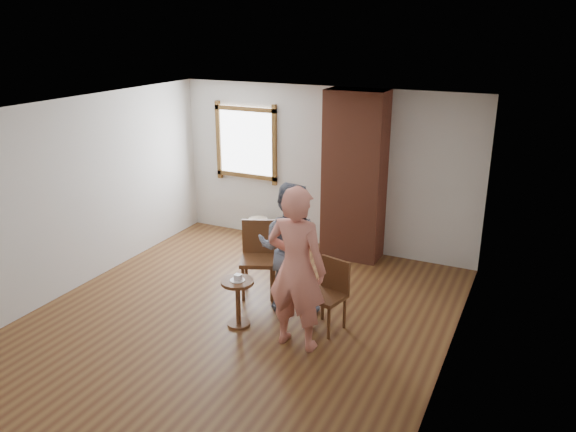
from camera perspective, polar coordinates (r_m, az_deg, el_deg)
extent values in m
plane|color=brown|center=(7.19, -4.90, -10.28)|extent=(5.50, 5.50, 0.00)
cube|color=silver|center=(9.02, 3.67, 4.83)|extent=(5.00, 0.04, 2.60)
cube|color=silver|center=(8.16, -20.55, 2.09)|extent=(0.04, 5.50, 2.60)
cube|color=silver|center=(5.86, 16.43, -3.97)|extent=(0.04, 5.50, 2.60)
cube|color=white|center=(6.33, -5.57, 10.68)|extent=(5.00, 5.50, 0.04)
cube|color=brown|center=(9.51, -4.30, 7.42)|extent=(1.14, 0.06, 1.34)
cube|color=white|center=(9.53, -4.24, 7.44)|extent=(1.00, 0.02, 1.20)
cube|color=brown|center=(8.59, 6.77, 4.01)|extent=(0.90, 0.50, 2.60)
cylinder|color=#C7AF90|center=(9.46, -3.05, -1.43)|extent=(0.40, 0.40, 0.40)
cylinder|color=black|center=(8.77, -0.50, -4.05)|extent=(0.17, 0.17, 0.14)
cube|color=brown|center=(7.53, -3.03, -4.53)|extent=(0.62, 0.62, 0.06)
cylinder|color=brown|center=(7.49, -4.59, -6.84)|extent=(0.04, 0.04, 0.50)
cylinder|color=brown|center=(7.45, -1.66, -6.91)|extent=(0.04, 0.04, 0.50)
cylinder|color=brown|center=(7.83, -4.26, -5.62)|extent=(0.04, 0.04, 0.50)
cylinder|color=brown|center=(7.79, -1.47, -5.69)|extent=(0.04, 0.04, 0.50)
cube|color=brown|center=(7.63, -2.91, -2.16)|extent=(0.45, 0.22, 0.50)
cube|color=brown|center=(6.75, 3.88, -8.18)|extent=(0.49, 0.49, 0.05)
cylinder|color=brown|center=(6.82, 1.90, -9.89)|extent=(0.04, 0.04, 0.43)
cylinder|color=brown|center=(6.65, 4.16, -10.73)|extent=(0.04, 0.04, 0.43)
cylinder|color=brown|center=(7.05, 3.54, -8.88)|extent=(0.04, 0.04, 0.43)
cylinder|color=brown|center=(6.89, 5.76, -9.66)|extent=(0.04, 0.04, 0.43)
cube|color=brown|center=(6.79, 4.83, -6.01)|extent=(0.40, 0.14, 0.43)
cylinder|color=brown|center=(6.77, -5.16, -6.69)|extent=(0.40, 0.40, 0.04)
cylinder|color=brown|center=(6.90, -5.09, -8.86)|extent=(0.06, 0.06, 0.54)
cylinder|color=brown|center=(7.04, -5.02, -10.83)|extent=(0.28, 0.28, 0.03)
cylinder|color=white|center=(6.76, -5.17, -6.51)|extent=(0.18, 0.18, 0.01)
cube|color=white|center=(6.74, -5.10, -6.26)|extent=(0.08, 0.07, 0.06)
imported|color=black|center=(7.00, 0.09, -3.28)|extent=(0.91, 0.76, 1.70)
imported|color=#E18270|center=(6.19, 0.86, -5.38)|extent=(0.70, 0.47, 1.90)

